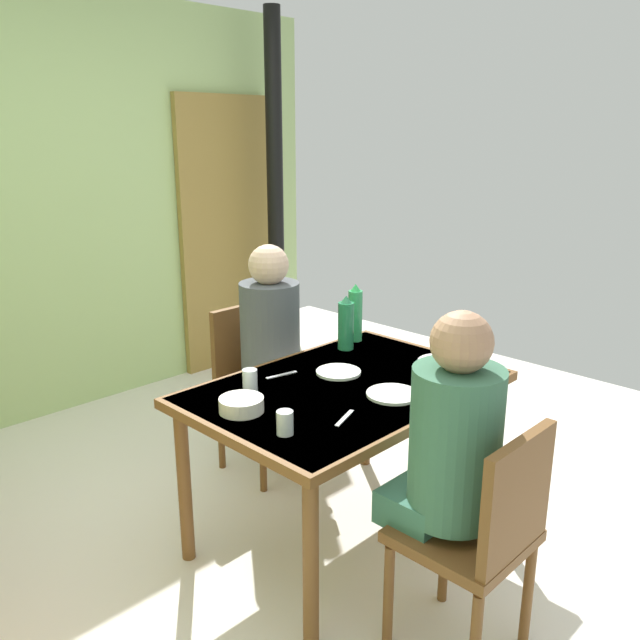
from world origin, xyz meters
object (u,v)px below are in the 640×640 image
(person_far_diner, at_px, (272,331))
(water_bottle_green_near, at_px, (346,324))
(dining_table, at_px, (345,401))
(chair_far_diner, at_px, (256,377))
(chair_near_diner, at_px, (482,532))
(water_bottle_green_far, at_px, (355,314))
(serving_bowl_center, at_px, (241,405))
(person_near_diner, at_px, (452,439))

(person_far_diner, bearing_deg, water_bottle_green_near, 116.52)
(dining_table, xyz_separation_m, chair_far_diner, (0.17, 0.79, -0.16))
(chair_near_diner, xyz_separation_m, water_bottle_green_far, (0.68, 1.16, 0.37))
(chair_far_diner, xyz_separation_m, serving_bowl_center, (-0.65, -0.70, 0.26))
(chair_far_diner, distance_m, person_far_diner, 0.31)
(chair_near_diner, bearing_deg, person_near_diner, 90.00)
(chair_near_diner, distance_m, water_bottle_green_far, 1.40)
(serving_bowl_center, bearing_deg, water_bottle_green_near, 14.64)
(chair_near_diner, xyz_separation_m, serving_bowl_center, (-0.27, 0.89, 0.26))
(person_near_diner, distance_m, serving_bowl_center, 0.80)
(person_near_diner, height_order, serving_bowl_center, person_near_diner)
(chair_far_diner, relative_size, person_near_diner, 1.13)
(water_bottle_green_far, bearing_deg, chair_far_diner, 125.55)
(water_bottle_green_far, bearing_deg, dining_table, -142.21)
(dining_table, height_order, chair_near_diner, chair_near_diner)
(person_near_diner, distance_m, water_bottle_green_far, 1.23)
(dining_table, distance_m, water_bottle_green_far, 0.64)
(water_bottle_green_far, relative_size, serving_bowl_center, 1.72)
(dining_table, relative_size, water_bottle_green_near, 4.84)
(water_bottle_green_far, bearing_deg, person_far_diner, 136.48)
(chair_near_diner, height_order, serving_bowl_center, chair_near_diner)
(chair_near_diner, xyz_separation_m, person_far_diner, (0.38, 1.45, 0.28))
(water_bottle_green_near, relative_size, serving_bowl_center, 1.57)
(person_near_diner, distance_m, person_far_diner, 1.37)
(dining_table, xyz_separation_m, person_far_diner, (0.17, 0.66, 0.13))
(person_far_diner, height_order, water_bottle_green_far, person_far_diner)
(water_bottle_green_far, distance_m, serving_bowl_center, 1.00)
(chair_near_diner, distance_m, water_bottle_green_near, 1.28)
(chair_far_diner, bearing_deg, person_near_diner, 75.32)
(water_bottle_green_near, bearing_deg, serving_bowl_center, -165.36)
(chair_far_diner, distance_m, serving_bowl_center, 0.99)
(chair_near_diner, bearing_deg, chair_far_diner, 76.54)
(person_near_diner, height_order, water_bottle_green_far, person_near_diner)
(person_far_diner, height_order, serving_bowl_center, person_far_diner)
(chair_far_diner, relative_size, serving_bowl_center, 5.12)
(chair_near_diner, relative_size, water_bottle_green_near, 3.26)
(dining_table, relative_size, person_far_diner, 1.68)
(chair_near_diner, bearing_deg, water_bottle_green_near, 63.47)
(chair_near_diner, xyz_separation_m, person_near_diner, (0.00, 0.14, 0.28))
(water_bottle_green_near, bearing_deg, chair_near_diner, -116.53)
(chair_far_diner, distance_m, water_bottle_green_far, 0.64)
(chair_far_diner, relative_size, water_bottle_green_near, 3.26)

